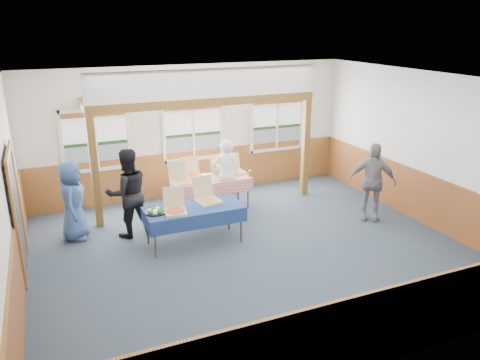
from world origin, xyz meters
name	(u,v)px	position (x,y,z in m)	size (l,w,h in m)	color
floor	(251,250)	(0.00, 0.00, 0.00)	(8.00, 8.00, 0.00)	#273340
ceiling	(252,80)	(0.00, 0.00, 3.20)	(8.00, 8.00, 0.00)	white
wall_back	(193,131)	(0.00, 3.50, 1.60)	(8.00, 8.00, 0.00)	silver
wall_front	(376,255)	(0.00, -3.50, 1.60)	(8.00, 8.00, 0.00)	silver
wall_left	(6,202)	(-4.00, 0.00, 1.60)	(8.00, 8.00, 0.00)	silver
wall_right	(423,148)	(4.00, 0.00, 1.60)	(8.00, 8.00, 0.00)	silver
wainscot_back	(194,172)	(0.00, 3.48, 0.55)	(7.98, 0.05, 1.10)	brown
wainscot_front	(367,331)	(0.00, -3.48, 0.55)	(7.98, 0.05, 1.10)	brown
wainscot_left	(18,265)	(-3.98, 0.00, 0.55)	(0.05, 6.98, 1.10)	brown
wainscot_right	(416,195)	(3.98, 0.00, 0.55)	(0.05, 6.98, 1.10)	brown
cased_opening	(16,214)	(-3.96, 0.90, 1.05)	(0.06, 1.30, 2.10)	#303030
window_left	(96,137)	(-2.30, 3.46, 1.68)	(1.56, 0.10, 1.46)	white
window_mid	(193,128)	(0.00, 3.46, 1.68)	(1.56, 0.10, 1.46)	white
window_right	(277,121)	(2.30, 3.46, 1.68)	(1.56, 0.10, 1.46)	white
post_left	(95,172)	(-2.50, 2.30, 1.20)	(0.15, 0.15, 2.40)	#533812
post_right	(305,148)	(2.50, 2.30, 1.20)	(0.15, 0.15, 2.40)	#533812
cross_beam	(208,102)	(0.00, 2.30, 2.49)	(5.15, 0.18, 0.18)	#533812
table_left	(194,210)	(-0.88, 0.72, 0.70)	(1.90, 0.86, 0.76)	#303030
table_right	(212,180)	(0.03, 2.27, 0.70)	(1.78, 0.84, 0.76)	#303030
pizza_box_a	(175,209)	(-1.28, 0.62, 0.82)	(0.46, 0.54, 0.43)	beige
pizza_box_b	(208,199)	(-0.54, 0.89, 0.83)	(0.49, 0.58, 0.47)	beige
pizza_box_c	(181,180)	(-0.72, 2.17, 0.83)	(0.44, 0.53, 0.45)	beige
pizza_box_d	(194,175)	(-0.32, 2.46, 0.82)	(0.45, 0.53, 0.44)	beige
pizza_box_e	(223,175)	(0.28, 2.19, 0.83)	(0.44, 0.53, 0.47)	beige
pizza_box_f	(235,170)	(0.68, 2.41, 0.82)	(0.41, 0.49, 0.43)	beige
veggie_tray	(155,212)	(-1.63, 0.72, 0.79)	(0.39, 0.39, 0.09)	black
drink_glass	(250,173)	(0.88, 2.02, 0.83)	(0.07, 0.07, 0.15)	#A9671C
woman_white	(226,175)	(0.33, 2.12, 0.83)	(0.61, 0.40, 1.67)	white
woman_black	(128,193)	(-1.97, 1.59, 0.91)	(0.88, 0.69, 1.82)	black
man_blue	(73,201)	(-3.01, 1.86, 0.80)	(0.79, 0.51, 1.61)	#38588C
person_grey	(372,182)	(3.04, 0.37, 0.86)	(1.01, 0.42, 1.72)	gray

